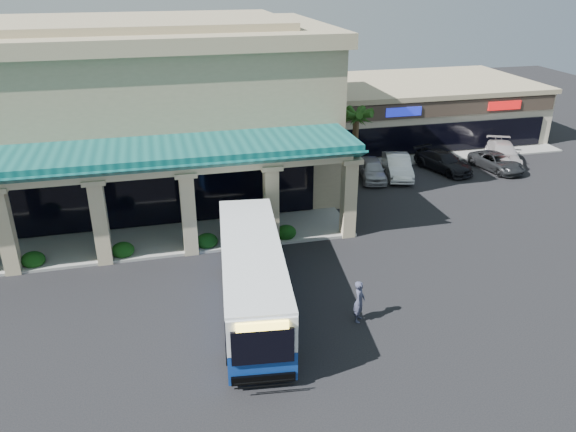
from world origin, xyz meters
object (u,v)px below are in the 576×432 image
object	(u,v)px
car_extra	(503,153)
car_white	(397,166)
car_red	(443,162)
transit_bus	(252,278)
car_silver	(372,170)
car_gray	(497,162)
pedestrian	(359,301)

from	to	relation	value
car_extra	car_white	bearing A→B (deg)	-152.21
car_extra	car_red	bearing A→B (deg)	-151.89
transit_bus	car_silver	bearing A→B (deg)	58.14
car_red	car_white	bearing A→B (deg)	167.45
car_silver	car_white	world-z (taller)	car_white
car_red	car_gray	xyz separation A→B (m)	(4.06, -0.86, -0.08)
car_gray	car_extra	distance (m)	2.01
pedestrian	car_gray	distance (m)	23.74
car_red	pedestrian	bearing A→B (deg)	-144.98
car_white	car_red	size ratio (longest dim) A/B	0.97
transit_bus	car_gray	size ratio (longest dim) A/B	2.46
car_silver	car_red	xyz separation A→B (m)	(5.95, 0.44, -0.01)
pedestrian	car_extra	world-z (taller)	pedestrian
car_red	car_gray	size ratio (longest dim) A/B	1.08
transit_bus	car_white	size ratio (longest dim) A/B	2.35
pedestrian	car_gray	size ratio (longest dim) A/B	0.42
car_silver	car_white	bearing A→B (deg)	16.27
pedestrian	car_gray	world-z (taller)	pedestrian
transit_bus	car_gray	bearing A→B (deg)	39.92
car_silver	car_gray	distance (m)	10.02
pedestrian	car_red	size ratio (longest dim) A/B	0.39
transit_bus	pedestrian	world-z (taller)	transit_bus
transit_bus	car_red	size ratio (longest dim) A/B	2.28
car_gray	car_extra	size ratio (longest dim) A/B	0.87
car_white	car_red	world-z (taller)	car_white
car_gray	car_extra	bearing A→B (deg)	34.44
car_white	car_gray	world-z (taller)	car_white
car_silver	pedestrian	bearing A→B (deg)	-100.41
car_gray	car_extra	xyz separation A→B (m)	(1.43, 1.40, 0.13)
pedestrian	car_red	distance (m)	21.64
car_red	car_gray	distance (m)	4.15
car_silver	car_gray	bearing A→B (deg)	10.71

